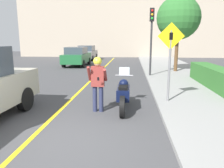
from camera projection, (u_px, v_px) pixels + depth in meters
name	position (u px, v px, depth m)	size (l,w,h in m)	color
ground_plane	(55.00, 141.00, 4.93)	(80.00, 80.00, 0.00)	#424244
sidewalk_curb	(212.00, 98.00, 8.40)	(4.40, 44.00, 0.12)	gray
road_center_line	(85.00, 86.00, 10.84)	(0.12, 36.00, 0.01)	yellow
building_backdrop	(120.00, 26.00, 29.51)	(28.00, 1.20, 8.28)	#B2A38E
motorcycle	(123.00, 94.00, 7.21)	(0.62, 2.33, 1.31)	black
person_biker	(98.00, 79.00, 6.80)	(0.59, 0.48, 1.74)	#282D4C
crossing_sign	(170.00, 55.00, 7.49)	(0.91, 0.08, 2.71)	slate
traffic_light	(152.00, 30.00, 13.01)	(0.26, 0.30, 3.99)	#2D2D30
hedge_row	(217.00, 78.00, 9.94)	(0.90, 5.84, 0.89)	#33702D
street_tree	(178.00, 18.00, 14.69)	(2.92, 2.92, 5.07)	brown
parked_car_green	(77.00, 56.00, 19.44)	(1.88, 4.20, 1.68)	black
parked_car_grey	(87.00, 53.00, 25.20)	(1.88, 4.20, 1.68)	black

